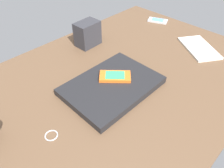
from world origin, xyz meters
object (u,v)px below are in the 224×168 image
Objects in this scene: cell_phone_on_laptop at (115,76)px; desk_organizer at (88,34)px; notepad at (199,48)px; laptop_closed at (112,86)px; cell_phone_on_desk at (158,21)px; key_ring at (51,135)px.

cell_phone_on_laptop is 29.16cm from desk_organizer.
desk_organizer is (-31.59, 37.23, 4.89)cm from notepad.
desk_organizer reaches higher than laptop_closed.
cell_phone_on_laptop reaches higher than cell_phone_on_desk.
cell_phone_on_laptop is at bearing -160.27° from cell_phone_on_desk.
desk_organizer reaches higher than cell_phone_on_desk.
cell_phone_on_laptop is 28.95cm from key_ring.
laptop_closed is 25.94cm from key_ring.
key_ring is at bearing -145.03° from desk_organizer.
cell_phone_on_laptop is 55.84cm from cell_phone_on_desk.
desk_organizer is at bearing 37.26° from key_ring.
cell_phone_on_desk is at bearing 104.76° from notepad.
cell_phone_on_laptop reaches higher than key_ring.
key_ring is 49.86cm from desk_organizer.
notepad is 1.84× the size of desk_organizer.
notepad is 71.43cm from key_ring.
key_ring is (-28.65, -3.05, -2.85)cm from cell_phone_on_laptop.
desk_organizer is at bearing 168.93° from cell_phone_on_desk.
laptop_closed is 8.54× the size of key_ring.
cell_phone_on_desk is 84.05cm from key_ring.
desk_organizer is at bearing 64.67° from laptop_closed.
cell_phone_on_desk reaches higher than notepad.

